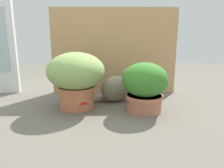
# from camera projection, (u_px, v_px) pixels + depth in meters

# --- Properties ---
(ground_plane) EXTENTS (6.00, 6.00, 0.00)m
(ground_plane) POSITION_uv_depth(u_px,v_px,m) (96.00, 109.00, 1.52)
(ground_plane) COLOR #666056
(cardboard_backdrop) EXTENTS (1.18, 0.03, 0.80)m
(cardboard_backdrop) POSITION_uv_depth(u_px,v_px,m) (114.00, 52.00, 1.90)
(cardboard_backdrop) COLOR tan
(cardboard_backdrop) RESTS_ON ground
(grass_planter) EXTENTS (0.43, 0.43, 0.43)m
(grass_planter) POSITION_uv_depth(u_px,v_px,m) (76.00, 76.00, 1.49)
(grass_planter) COLOR #BF6F47
(grass_planter) RESTS_ON ground
(leafy_planter) EXTENTS (0.33, 0.33, 0.36)m
(leafy_planter) POSITION_uv_depth(u_px,v_px,m) (145.00, 86.00, 1.43)
(leafy_planter) COLOR #B46B50
(leafy_planter) RESTS_ON ground
(cat) EXTENTS (0.39, 0.25, 0.32)m
(cat) POSITION_uv_depth(u_px,v_px,m) (118.00, 87.00, 1.69)
(cat) COLOR gray
(cat) RESTS_ON ground
(mushroom_ornament_red) EXTENTS (0.08, 0.08, 0.10)m
(mushroom_ornament_red) POSITION_uv_depth(u_px,v_px,m) (82.00, 102.00, 1.44)
(mushroom_ornament_red) COLOR #EFE8C9
(mushroom_ornament_red) RESTS_ON ground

